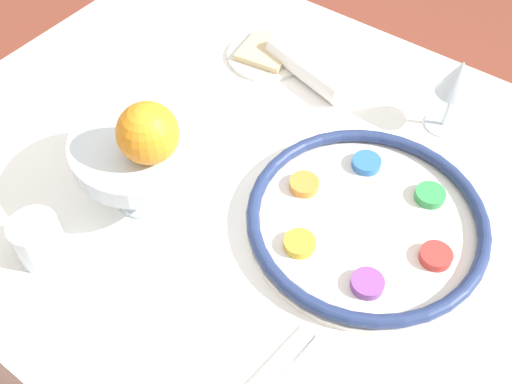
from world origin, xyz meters
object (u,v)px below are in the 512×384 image
(orange_fruit, at_px, (148,133))
(cup_mid, at_px, (39,240))
(seder_plate, at_px, (367,219))
(fruit_stand, at_px, (143,151))
(wine_glass, at_px, (458,81))
(napkin_roll, at_px, (306,69))
(bread_plate, at_px, (266,54))

(orange_fruit, xyz_separation_m, cup_mid, (0.08, 0.16, -0.13))
(seder_plate, xyz_separation_m, orange_fruit, (0.27, 0.16, 0.15))
(fruit_stand, bearing_deg, wine_glass, -126.62)
(wine_glass, relative_size, fruit_stand, 0.67)
(napkin_roll, relative_size, cup_mid, 2.61)
(wine_glass, bearing_deg, seder_plate, 89.70)
(wine_glass, distance_m, cup_mid, 0.68)
(orange_fruit, bearing_deg, cup_mid, 63.93)
(seder_plate, xyz_separation_m, cup_mid, (0.35, 0.32, 0.02))
(fruit_stand, bearing_deg, cup_mid, 75.69)
(seder_plate, xyz_separation_m, bread_plate, (0.35, -0.24, -0.01))
(orange_fruit, bearing_deg, napkin_roll, -91.40)
(wine_glass, height_order, fruit_stand, wine_glass)
(bread_plate, bearing_deg, seder_plate, 146.14)
(napkin_roll, bearing_deg, wine_glass, -172.04)
(wine_glass, xyz_separation_m, napkin_roll, (0.26, 0.04, -0.08))
(orange_fruit, height_order, bread_plate, orange_fruit)
(wine_glass, distance_m, bread_plate, 0.37)
(fruit_stand, relative_size, napkin_roll, 1.10)
(orange_fruit, distance_m, cup_mid, 0.22)
(fruit_stand, height_order, bread_plate, fruit_stand)
(cup_mid, bearing_deg, bread_plate, -89.38)
(wine_glass, distance_m, napkin_roll, 0.27)
(seder_plate, bearing_deg, wine_glass, -90.30)
(seder_plate, relative_size, cup_mid, 4.99)
(wine_glass, bearing_deg, fruit_stand, 53.38)
(bread_plate, height_order, napkin_roll, napkin_roll)
(fruit_stand, distance_m, cup_mid, 0.19)
(wine_glass, relative_size, napkin_roll, 0.73)
(seder_plate, distance_m, wine_glass, 0.28)
(seder_plate, distance_m, fruit_stand, 0.34)
(seder_plate, distance_m, cup_mid, 0.47)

